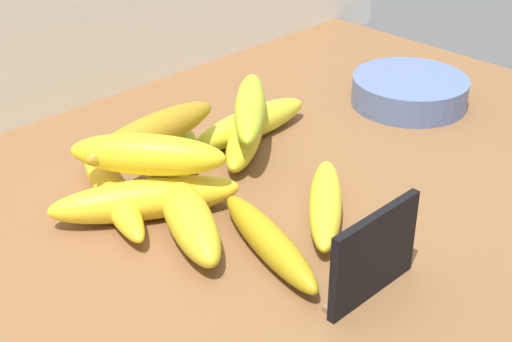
{
  "coord_description": "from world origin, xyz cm",
  "views": [
    {
      "loc": [
        -46.47,
        -44.3,
        45.38
      ],
      "look_at": [
        -0.06,
        2.62,
        8.0
      ],
      "focal_mm": 53.01,
      "sensor_mm": 36.0,
      "label": 1
    }
  ],
  "objects_px": {
    "fruit_bowl": "(410,91)",
    "banana_4": "(269,241)",
    "banana_1": "(112,190)",
    "banana_2": "(251,123)",
    "banana_7": "(245,138)",
    "banana_6": "(325,203)",
    "banana_0": "(189,217)",
    "banana_9": "(250,107)",
    "chalkboard_sign": "(373,258)",
    "banana_5": "(172,165)",
    "banana_10": "(152,132)",
    "banana_3": "(146,199)",
    "banana_8": "(148,155)"
  },
  "relations": [
    {
      "from": "fruit_bowl",
      "to": "banana_4",
      "type": "height_order",
      "value": "fruit_bowl"
    },
    {
      "from": "banana_1",
      "to": "banana_2",
      "type": "xyz_separation_m",
      "value": [
        0.21,
        0.01,
        0.0
      ]
    },
    {
      "from": "banana_4",
      "to": "banana_2",
      "type": "bearing_deg",
      "value": 49.48
    },
    {
      "from": "banana_2",
      "to": "banana_7",
      "type": "distance_m",
      "value": 0.04
    },
    {
      "from": "fruit_bowl",
      "to": "banana_6",
      "type": "xyz_separation_m",
      "value": [
        -0.29,
        -0.1,
        -0.0
      ]
    },
    {
      "from": "banana_0",
      "to": "banana_6",
      "type": "distance_m",
      "value": 0.14
    },
    {
      "from": "banana_2",
      "to": "banana_9",
      "type": "xyz_separation_m",
      "value": [
        -0.02,
        -0.02,
        0.04
      ]
    },
    {
      "from": "chalkboard_sign",
      "to": "banana_5",
      "type": "relative_size",
      "value": 0.67
    },
    {
      "from": "banana_10",
      "to": "banana_4",
      "type": "bearing_deg",
      "value": -92.62
    },
    {
      "from": "fruit_bowl",
      "to": "banana_1",
      "type": "distance_m",
      "value": 0.44
    },
    {
      "from": "banana_3",
      "to": "banana_7",
      "type": "bearing_deg",
      "value": 10.52
    },
    {
      "from": "fruit_bowl",
      "to": "banana_8",
      "type": "bearing_deg",
      "value": 175.26
    },
    {
      "from": "banana_5",
      "to": "banana_4",
      "type": "bearing_deg",
      "value": -97.49
    },
    {
      "from": "fruit_bowl",
      "to": "banana_7",
      "type": "bearing_deg",
      "value": 167.6
    },
    {
      "from": "banana_3",
      "to": "banana_10",
      "type": "distance_m",
      "value": 0.08
    },
    {
      "from": "banana_3",
      "to": "banana_10",
      "type": "relative_size",
      "value": 1.1
    },
    {
      "from": "banana_0",
      "to": "banana_4",
      "type": "distance_m",
      "value": 0.08
    },
    {
      "from": "fruit_bowl",
      "to": "banana_2",
      "type": "bearing_deg",
      "value": 160.64
    },
    {
      "from": "banana_7",
      "to": "chalkboard_sign",
      "type": "bearing_deg",
      "value": -111.5
    },
    {
      "from": "banana_5",
      "to": "banana_9",
      "type": "bearing_deg",
      "value": -1.13
    },
    {
      "from": "banana_1",
      "to": "banana_7",
      "type": "distance_m",
      "value": 0.18
    },
    {
      "from": "banana_6",
      "to": "banana_5",
      "type": "bearing_deg",
      "value": 111.99
    },
    {
      "from": "banana_3",
      "to": "banana_6",
      "type": "relative_size",
      "value": 1.16
    },
    {
      "from": "banana_8",
      "to": "banana_9",
      "type": "height_order",
      "value": "banana_8"
    },
    {
      "from": "banana_0",
      "to": "banana_10",
      "type": "relative_size",
      "value": 0.92
    },
    {
      "from": "banana_0",
      "to": "banana_3",
      "type": "xyz_separation_m",
      "value": [
        -0.01,
        0.06,
        -0.0
      ]
    },
    {
      "from": "banana_7",
      "to": "banana_8",
      "type": "xyz_separation_m",
      "value": [
        -0.16,
        -0.02,
        0.05
      ]
    },
    {
      "from": "chalkboard_sign",
      "to": "banana_4",
      "type": "bearing_deg",
      "value": 102.8
    },
    {
      "from": "banana_1",
      "to": "banana_7",
      "type": "height_order",
      "value": "banana_7"
    },
    {
      "from": "banana_2",
      "to": "banana_7",
      "type": "bearing_deg",
      "value": -145.16
    },
    {
      "from": "banana_1",
      "to": "fruit_bowl",
      "type": "bearing_deg",
      "value": -9.0
    },
    {
      "from": "banana_4",
      "to": "banana_5",
      "type": "relative_size",
      "value": 1.06
    },
    {
      "from": "banana_5",
      "to": "banana_10",
      "type": "distance_m",
      "value": 0.04
    },
    {
      "from": "banana_1",
      "to": "banana_3",
      "type": "xyz_separation_m",
      "value": [
        0.01,
        -0.04,
        0.0
      ]
    },
    {
      "from": "chalkboard_sign",
      "to": "banana_6",
      "type": "distance_m",
      "value": 0.13
    },
    {
      "from": "banana_8",
      "to": "banana_10",
      "type": "distance_m",
      "value": 0.05
    },
    {
      "from": "chalkboard_sign",
      "to": "banana_1",
      "type": "bearing_deg",
      "value": 104.93
    },
    {
      "from": "banana_0",
      "to": "banana_6",
      "type": "bearing_deg",
      "value": -30.48
    },
    {
      "from": "chalkboard_sign",
      "to": "banana_1",
      "type": "distance_m",
      "value": 0.29
    },
    {
      "from": "banana_9",
      "to": "chalkboard_sign",
      "type": "bearing_deg",
      "value": -113.19
    },
    {
      "from": "banana_7",
      "to": "banana_5",
      "type": "bearing_deg",
      "value": 177.69
    },
    {
      "from": "banana_0",
      "to": "banana_1",
      "type": "xyz_separation_m",
      "value": [
        -0.02,
        0.1,
        -0.0
      ]
    },
    {
      "from": "chalkboard_sign",
      "to": "banana_7",
      "type": "distance_m",
      "value": 0.29
    },
    {
      "from": "fruit_bowl",
      "to": "banana_9",
      "type": "relative_size",
      "value": 0.85
    },
    {
      "from": "banana_5",
      "to": "banana_10",
      "type": "bearing_deg",
      "value": 137.82
    },
    {
      "from": "chalkboard_sign",
      "to": "banana_9",
      "type": "bearing_deg",
      "value": 66.81
    },
    {
      "from": "banana_5",
      "to": "banana_7",
      "type": "xyz_separation_m",
      "value": [
        0.11,
        -0.0,
        -0.0
      ]
    },
    {
      "from": "banana_5",
      "to": "banana_3",
      "type": "bearing_deg",
      "value": -150.62
    },
    {
      "from": "banana_4",
      "to": "banana_10",
      "type": "bearing_deg",
      "value": 87.38
    },
    {
      "from": "chalkboard_sign",
      "to": "banana_0",
      "type": "bearing_deg",
      "value": 107.21
    }
  ]
}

